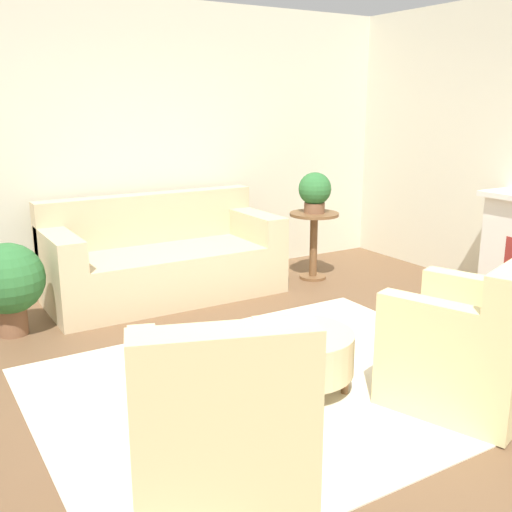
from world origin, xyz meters
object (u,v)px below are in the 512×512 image
object	(u,v)px
couch	(163,261)
potted_plant_on_side_table	(315,191)
ottoman_table	(299,352)
armchair_right	(472,348)
armchair_left	(218,427)
side_table	(314,235)
potted_plant_floor	(9,281)

from	to	relation	value
couch	potted_plant_on_side_table	world-z (taller)	potted_plant_on_side_table
ottoman_table	armchair_right	bearing A→B (deg)	-41.53
armchair_left	potted_plant_on_side_table	xyz separation A→B (m)	(2.56, 2.71, 0.57)
armchair_right	ottoman_table	xyz separation A→B (m)	(-0.79, 0.70, -0.11)
side_table	potted_plant_floor	bearing A→B (deg)	-179.51
potted_plant_floor	armchair_right	bearing A→B (deg)	-50.57
side_table	potted_plant_on_side_table	distance (m)	0.46
armchair_left	ottoman_table	distance (m)	1.19
couch	armchair_right	xyz separation A→B (m)	(0.77, -2.98, 0.02)
armchair_left	potted_plant_floor	world-z (taller)	armchair_left
armchair_left	armchair_right	distance (m)	1.75
armchair_right	potted_plant_floor	xyz separation A→B (m)	(-2.20, 2.68, 0.08)
side_table	potted_plant_on_side_table	bearing A→B (deg)	-116.57
couch	ottoman_table	size ratio (longest dim) A/B	3.10
armchair_left	side_table	distance (m)	3.73
armchair_right	potted_plant_on_side_table	size ratio (longest dim) A/B	2.44
armchair_left	armchair_right	size ratio (longest dim) A/B	1.00
armchair_left	potted_plant_on_side_table	world-z (taller)	potted_plant_on_side_table
couch	armchair_right	world-z (taller)	couch
couch	armchair_right	size ratio (longest dim) A/B	2.13
armchair_left	ottoman_table	world-z (taller)	armchair_left
armchair_right	potted_plant_floor	bearing A→B (deg)	129.43
couch	potted_plant_floor	xyz separation A→B (m)	(-1.44, -0.31, 0.10)
potted_plant_on_side_table	couch	bearing A→B (deg)	169.98
couch	armchair_left	distance (m)	3.14
armchair_left	armchair_right	xyz separation A→B (m)	(1.75, 0.00, 0.00)
armchair_right	side_table	xyz separation A→B (m)	(0.82, 2.71, 0.11)
ottoman_table	potted_plant_on_side_table	world-z (taller)	potted_plant_on_side_table
armchair_left	potted_plant_floor	distance (m)	2.72
ottoman_table	potted_plant_on_side_table	bearing A→B (deg)	51.38
armchair_right	armchair_left	bearing A→B (deg)	180.00
side_table	potted_plant_floor	size ratio (longest dim) A/B	0.94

